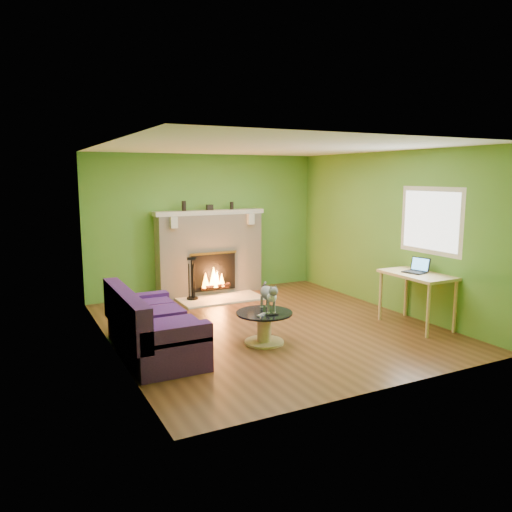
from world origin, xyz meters
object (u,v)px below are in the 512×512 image
Objects in this scene: sofa at (150,328)px; coffee_table at (264,325)px; cat at (268,296)px; desk at (417,280)px.

coffee_table is (1.45, -0.31, -0.08)m from sofa.
sofa is 2.95× the size of cat.
cat is at bearing 32.01° from coffee_table.
cat is (-2.28, 0.39, -0.08)m from desk.
sofa reaches higher than coffee_table.
desk is (3.81, -0.65, 0.38)m from sofa.
desk is 2.31m from cat.
sofa is 3.88m from desk.
cat reaches higher than desk.
cat is at bearing 170.31° from desk.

